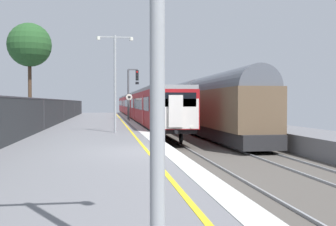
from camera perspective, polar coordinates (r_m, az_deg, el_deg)
name	(u,v)px	position (r m, az deg, el deg)	size (l,w,h in m)	color
ground	(232,167)	(14.89, 8.77, -7.31)	(17.40, 110.00, 1.21)	slate
commuter_train_at_platform	(137,106)	(52.73, -4.23, 1.02)	(2.83, 59.65, 3.81)	maroon
freight_train_adjacent_track	(171,104)	(50.76, 0.48, 1.29)	(2.60, 60.83, 4.61)	#232326
signal_gantry	(131,88)	(40.35, -5.06, 3.43)	(1.10, 0.24, 4.89)	#47474C
speed_limit_sign	(129,104)	(36.89, -5.33, 1.29)	(0.59, 0.08, 2.43)	#59595B
platform_lamp_mid	(115,75)	(23.18, -7.25, 5.19)	(2.00, 0.20, 5.34)	#93999E
background_tree_left	(30,47)	(35.05, -18.40, 8.58)	(3.44, 3.44, 7.92)	#473323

